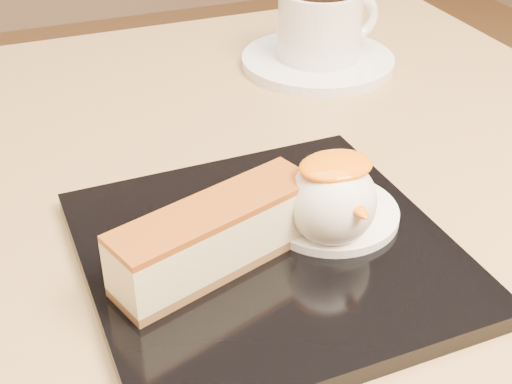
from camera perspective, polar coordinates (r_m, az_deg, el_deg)
name	(u,v)px	position (r m, az deg, el deg)	size (l,w,h in m)	color
dessert_plate	(268,254)	(0.45, 0.95, -4.98)	(0.22, 0.22, 0.01)	black
cheesecake	(216,236)	(0.42, -3.22, -3.53)	(0.13, 0.07, 0.04)	brown
cream_smear	(330,212)	(0.47, 5.92, -1.64)	(0.09, 0.09, 0.01)	white
ice_cream_scoop	(332,201)	(0.44, 6.10, -0.73)	(0.06, 0.06, 0.06)	white
mango_sauce	(336,166)	(0.43, 6.40, 2.10)	(0.05, 0.04, 0.01)	orange
mint_sprig	(274,197)	(0.47, 1.44, -0.41)	(0.03, 0.02, 0.00)	#2D8C33
saucer	(318,61)	(0.72, 4.95, 10.40)	(0.15, 0.15, 0.01)	white
coffee_cup	(321,23)	(0.70, 5.25, 13.34)	(0.11, 0.08, 0.07)	white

